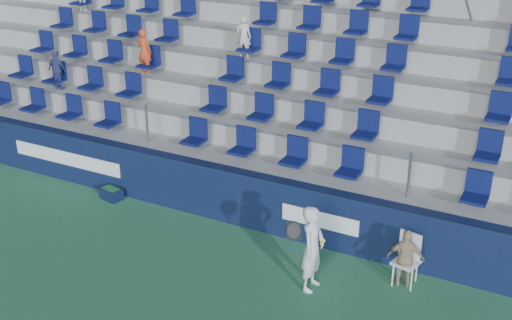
# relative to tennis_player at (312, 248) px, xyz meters

# --- Properties ---
(ground) EXTENTS (70.00, 70.00, 0.00)m
(ground) POSITION_rel_tennis_player_xyz_m (-1.90, -1.66, -0.81)
(ground) COLOR #317249
(ground) RESTS_ON ground
(sponsor_wall) EXTENTS (24.00, 0.32, 1.20)m
(sponsor_wall) POSITION_rel_tennis_player_xyz_m (-1.90, 1.49, -0.21)
(sponsor_wall) COLOR #0F193A
(sponsor_wall) RESTS_ON ground
(grandstand) EXTENTS (24.00, 8.17, 6.63)m
(grandstand) POSITION_rel_tennis_player_xyz_m (-1.90, 6.58, 1.33)
(grandstand) COLOR #999994
(grandstand) RESTS_ON ground
(tennis_player) EXTENTS (0.69, 0.63, 1.61)m
(tennis_player) POSITION_rel_tennis_player_xyz_m (0.00, 0.00, 0.00)
(tennis_player) COLOR silver
(tennis_player) RESTS_ON ground
(line_judge_chair) EXTENTS (0.50, 0.51, 0.95)m
(line_judge_chair) POSITION_rel_tennis_player_xyz_m (1.44, 0.99, -0.26)
(line_judge_chair) COLOR white
(line_judge_chair) RESTS_ON ground
(line_judge) EXTENTS (0.69, 0.40, 1.11)m
(line_judge) POSITION_rel_tennis_player_xyz_m (1.44, 0.84, -0.25)
(line_judge) COLOR tan
(line_judge) RESTS_ON ground
(ball_bin) EXTENTS (0.53, 0.40, 0.27)m
(ball_bin) POSITION_rel_tennis_player_xyz_m (-5.40, 1.09, -0.66)
(ball_bin) COLOR #0E1633
(ball_bin) RESTS_ON ground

